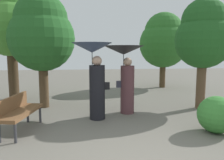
{
  "coord_description": "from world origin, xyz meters",
  "views": [
    {
      "loc": [
        -0.74,
        -3.35,
        1.87
      ],
      "look_at": [
        0.0,
        3.16,
        1.03
      ],
      "focal_mm": 35.31,
      "sensor_mm": 36.0,
      "label": 1
    }
  ],
  "objects_px": {
    "person_left": "(95,69)",
    "tree_near_right": "(203,35)",
    "person_right": "(125,66)",
    "tree_mid_left": "(10,19)",
    "tree_mid_right": "(163,40)",
    "tree_near_left": "(42,33)",
    "park_bench": "(18,110)"
  },
  "relations": [
    {
      "from": "person_left",
      "to": "tree_near_right",
      "type": "xyz_separation_m",
      "value": [
        3.51,
        0.78,
        0.99
      ]
    },
    {
      "from": "person_right",
      "to": "person_left",
      "type": "bearing_deg",
      "value": 117.52
    },
    {
      "from": "person_right",
      "to": "tree_near_right",
      "type": "distance_m",
      "value": 2.77
    },
    {
      "from": "person_right",
      "to": "tree_mid_left",
      "type": "bearing_deg",
      "value": 57.83
    },
    {
      "from": "tree_mid_right",
      "to": "person_left",
      "type": "bearing_deg",
      "value": -126.01
    },
    {
      "from": "person_left",
      "to": "tree_near_left",
      "type": "relative_size",
      "value": 0.56
    },
    {
      "from": "tree_near_left",
      "to": "tree_mid_right",
      "type": "bearing_deg",
      "value": 33.81
    },
    {
      "from": "tree_mid_left",
      "to": "tree_mid_right",
      "type": "xyz_separation_m",
      "value": [
        6.82,
        2.19,
        -0.62
      ]
    },
    {
      "from": "person_left",
      "to": "person_right",
      "type": "xyz_separation_m",
      "value": [
        0.93,
        0.5,
        0.04
      ]
    },
    {
      "from": "park_bench",
      "to": "tree_near_right",
      "type": "relative_size",
      "value": 0.44
    },
    {
      "from": "person_left",
      "to": "tree_near_right",
      "type": "relative_size",
      "value": 0.6
    },
    {
      "from": "park_bench",
      "to": "tree_near_left",
      "type": "height_order",
      "value": "tree_near_left"
    },
    {
      "from": "person_right",
      "to": "tree_mid_right",
      "type": "bearing_deg",
      "value": -31.85
    },
    {
      "from": "tree_near_right",
      "to": "tree_mid_right",
      "type": "distance_m",
      "value": 4.37
    },
    {
      "from": "person_left",
      "to": "tree_mid_left",
      "type": "bearing_deg",
      "value": 45.53
    },
    {
      "from": "tree_mid_right",
      "to": "person_right",
      "type": "bearing_deg",
      "value": -121.16
    },
    {
      "from": "person_left",
      "to": "park_bench",
      "type": "xyz_separation_m",
      "value": [
        -1.83,
        -0.77,
        -0.9
      ]
    },
    {
      "from": "tree_mid_left",
      "to": "tree_mid_right",
      "type": "distance_m",
      "value": 7.19
    },
    {
      "from": "park_bench",
      "to": "tree_mid_right",
      "type": "bearing_deg",
      "value": -33.43
    },
    {
      "from": "person_left",
      "to": "tree_mid_left",
      "type": "xyz_separation_m",
      "value": [
        -3.08,
        2.95,
        1.67
      ]
    },
    {
      "from": "tree_near_left",
      "to": "tree_mid_right",
      "type": "relative_size",
      "value": 0.97
    },
    {
      "from": "park_bench",
      "to": "tree_mid_left",
      "type": "distance_m",
      "value": 4.7
    },
    {
      "from": "person_right",
      "to": "tree_near_right",
      "type": "height_order",
      "value": "tree_near_right"
    },
    {
      "from": "person_right",
      "to": "park_bench",
      "type": "bearing_deg",
      "value": 113.94
    },
    {
      "from": "tree_mid_left",
      "to": "person_left",
      "type": "bearing_deg",
      "value": -43.78
    },
    {
      "from": "park_bench",
      "to": "person_right",
      "type": "bearing_deg",
      "value": -55.51
    },
    {
      "from": "person_right",
      "to": "tree_near_left",
      "type": "height_order",
      "value": "tree_near_left"
    },
    {
      "from": "park_bench",
      "to": "tree_near_left",
      "type": "xyz_separation_m",
      "value": [
        0.17,
        2.29,
        1.97
      ]
    },
    {
      "from": "tree_mid_right",
      "to": "tree_near_right",
      "type": "bearing_deg",
      "value": -92.97
    },
    {
      "from": "park_bench",
      "to": "tree_near_left",
      "type": "relative_size",
      "value": 0.41
    },
    {
      "from": "person_left",
      "to": "tree_near_right",
      "type": "height_order",
      "value": "tree_near_right"
    },
    {
      "from": "park_bench",
      "to": "tree_mid_right",
      "type": "height_order",
      "value": "tree_mid_right"
    }
  ]
}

